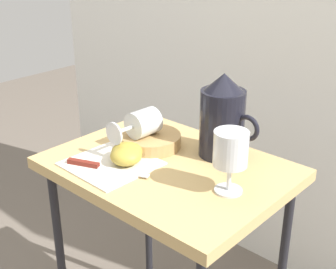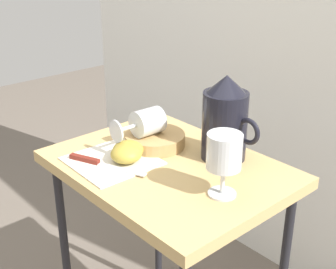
% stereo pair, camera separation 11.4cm
% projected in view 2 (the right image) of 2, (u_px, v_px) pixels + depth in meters
% --- Properties ---
extents(curtain_drape, '(2.40, 0.03, 1.96)m').
position_uv_depth(curtain_drape, '(321.00, 14.00, 1.44)').
color(curtain_drape, white).
rests_on(curtain_drape, ground_plane).
extents(table, '(0.59, 0.44, 0.68)m').
position_uv_depth(table, '(168.00, 188.00, 1.20)').
color(table, tan).
rests_on(table, ground_plane).
extents(linen_napkin, '(0.21, 0.20, 0.00)m').
position_uv_depth(linen_napkin, '(112.00, 161.00, 1.18)').
color(linen_napkin, silver).
rests_on(linen_napkin, table).
extents(basket_tray, '(0.16, 0.16, 0.03)m').
position_uv_depth(basket_tray, '(155.00, 140.00, 1.26)').
color(basket_tray, tan).
rests_on(basket_tray, table).
extents(pitcher, '(0.17, 0.11, 0.22)m').
position_uv_depth(pitcher, '(225.00, 125.00, 1.17)').
color(pitcher, black).
rests_on(pitcher, table).
extents(wine_glass_upright, '(0.08, 0.08, 0.15)m').
position_uv_depth(wine_glass_upright, '(224.00, 155.00, 0.99)').
color(wine_glass_upright, silver).
rests_on(wine_glass_upright, table).
extents(wine_glass_tipped_near, '(0.08, 0.14, 0.07)m').
position_uv_depth(wine_glass_tipped_near, '(146.00, 122.00, 1.23)').
color(wine_glass_tipped_near, silver).
rests_on(wine_glass_tipped_near, basket_tray).
extents(apple_half_left, '(0.08, 0.08, 0.04)m').
position_uv_depth(apple_half_left, '(128.00, 150.00, 1.18)').
color(apple_half_left, '#B29938').
rests_on(apple_half_left, linen_napkin).
extents(apple_half_right, '(0.08, 0.08, 0.04)m').
position_uv_depth(apple_half_right, '(126.00, 154.00, 1.16)').
color(apple_half_right, '#B29938').
rests_on(apple_half_right, linen_napkin).
extents(knife, '(0.21, 0.10, 0.01)m').
position_uv_depth(knife, '(96.00, 162.00, 1.16)').
color(knife, silver).
rests_on(knife, linen_napkin).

